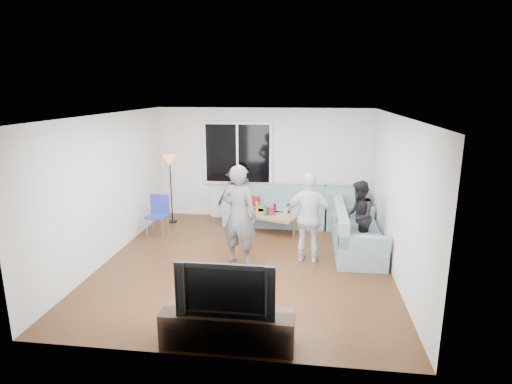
# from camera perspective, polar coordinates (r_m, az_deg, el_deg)

# --- Properties ---
(floor) EXTENTS (5.00, 5.50, 0.04)m
(floor) POSITION_cam_1_polar(r_m,az_deg,el_deg) (7.59, -1.34, -9.68)
(floor) COLOR #56351C
(floor) RESTS_ON ground
(ceiling) EXTENTS (5.00, 5.50, 0.04)m
(ceiling) POSITION_cam_1_polar(r_m,az_deg,el_deg) (6.96, -1.47, 10.64)
(ceiling) COLOR white
(ceiling) RESTS_ON ground
(wall_back) EXTENTS (5.00, 0.04, 2.60)m
(wall_back) POSITION_cam_1_polar(r_m,az_deg,el_deg) (9.85, 1.03, 3.88)
(wall_back) COLOR silver
(wall_back) RESTS_ON ground
(wall_front) EXTENTS (5.00, 0.04, 2.60)m
(wall_front) POSITION_cam_1_polar(r_m,az_deg,el_deg) (4.57, -6.68, -8.26)
(wall_front) COLOR silver
(wall_front) RESTS_ON ground
(wall_left) EXTENTS (0.04, 5.50, 2.60)m
(wall_left) POSITION_cam_1_polar(r_m,az_deg,el_deg) (7.94, -19.70, 0.59)
(wall_left) COLOR silver
(wall_left) RESTS_ON ground
(wall_right) EXTENTS (0.04, 5.50, 2.60)m
(wall_right) POSITION_cam_1_polar(r_m,az_deg,el_deg) (7.23, 18.74, -0.57)
(wall_right) COLOR silver
(wall_right) RESTS_ON ground
(window_frame) EXTENTS (1.62, 0.06, 1.47)m
(window_frame) POSITION_cam_1_polar(r_m,az_deg,el_deg) (9.81, -2.52, 5.31)
(window_frame) COLOR white
(window_frame) RESTS_ON wall_back
(window_glass) EXTENTS (1.50, 0.02, 1.35)m
(window_glass) POSITION_cam_1_polar(r_m,az_deg,el_deg) (9.78, -2.56, 5.28)
(window_glass) COLOR black
(window_glass) RESTS_ON window_frame
(window_mullion) EXTENTS (0.05, 0.03, 1.35)m
(window_mullion) POSITION_cam_1_polar(r_m,az_deg,el_deg) (9.77, -2.57, 5.27)
(window_mullion) COLOR white
(window_mullion) RESTS_ON window_frame
(radiator) EXTENTS (1.30, 0.12, 0.62)m
(radiator) POSITION_cam_1_polar(r_m,az_deg,el_deg) (10.04, -2.48, -1.74)
(radiator) COLOR silver
(radiator) RESTS_ON floor
(potted_plant) EXTENTS (0.22, 0.19, 0.37)m
(potted_plant) POSITION_cam_1_polar(r_m,az_deg,el_deg) (9.86, -1.56, 0.95)
(potted_plant) COLOR #306428
(potted_plant) RESTS_ON radiator
(vase) EXTENTS (0.15, 0.15, 0.16)m
(vase) POSITION_cam_1_polar(r_m,az_deg,el_deg) (9.92, -2.99, 0.40)
(vase) COLOR white
(vase) RESTS_ON radiator
(sofa_back_section) EXTENTS (2.30, 0.85, 0.85)m
(sofa_back_section) POSITION_cam_1_polar(r_m,az_deg,el_deg) (9.53, 2.62, -1.87)
(sofa_back_section) COLOR gray
(sofa_back_section) RESTS_ON floor
(sofa_right_section) EXTENTS (2.00, 0.85, 0.85)m
(sofa_right_section) POSITION_cam_1_polar(r_m,az_deg,el_deg) (8.15, 13.74, -5.03)
(sofa_right_section) COLOR gray
(sofa_right_section) RESTS_ON floor
(sofa_corner) EXTENTS (0.85, 0.85, 0.85)m
(sofa_corner) POSITION_cam_1_polar(r_m,az_deg,el_deg) (9.54, 11.88, -2.15)
(sofa_corner) COLOR gray
(sofa_corner) RESTS_ON floor
(cushion_yellow) EXTENTS (0.39, 0.33, 0.14)m
(cushion_yellow) POSITION_cam_1_polar(r_m,az_deg,el_deg) (9.60, -2.77, -1.23)
(cushion_yellow) COLOR orange
(cushion_yellow) RESTS_ON sofa_back_section
(cushion_red) EXTENTS (0.37, 0.31, 0.13)m
(cushion_red) POSITION_cam_1_polar(r_m,az_deg,el_deg) (9.63, -0.69, -1.18)
(cushion_red) COLOR maroon
(cushion_red) RESTS_ON sofa_back_section
(coffee_table) EXTENTS (1.24, 0.94, 0.40)m
(coffee_table) POSITION_cam_1_polar(r_m,az_deg,el_deg) (9.02, 2.10, -4.29)
(coffee_table) COLOR #9A784A
(coffee_table) RESTS_ON floor
(pitcher) EXTENTS (0.17, 0.17, 0.17)m
(pitcher) POSITION_cam_1_polar(r_m,az_deg,el_deg) (8.93, 1.99, -2.55)
(pitcher) COLOR maroon
(pitcher) RESTS_ON coffee_table
(side_chair) EXTENTS (0.41, 0.41, 0.86)m
(side_chair) POSITION_cam_1_polar(r_m,az_deg,el_deg) (8.95, -13.38, -3.27)
(side_chair) COLOR #223496
(side_chair) RESTS_ON floor
(floor_lamp) EXTENTS (0.32, 0.32, 1.56)m
(floor_lamp) POSITION_cam_1_polar(r_m,az_deg,el_deg) (9.73, -11.55, 0.34)
(floor_lamp) COLOR orange
(floor_lamp) RESTS_ON floor
(player_left) EXTENTS (0.75, 0.60, 1.78)m
(player_left) POSITION_cam_1_polar(r_m,az_deg,el_deg) (7.24, -2.32, -3.18)
(player_left) COLOR #4E4F54
(player_left) RESTS_ON floor
(player_right) EXTENTS (0.99, 0.51, 1.62)m
(player_right) POSITION_cam_1_polar(r_m,az_deg,el_deg) (7.42, 7.37, -3.52)
(player_right) COLOR silver
(player_right) RESTS_ON floor
(spectator_right) EXTENTS (0.55, 0.69, 1.37)m
(spectator_right) POSITION_cam_1_polar(r_m,az_deg,el_deg) (8.07, 13.85, -3.31)
(spectator_right) COLOR black
(spectator_right) RESTS_ON floor
(spectator_back) EXTENTS (0.93, 0.71, 1.28)m
(spectator_back) POSITION_cam_1_polar(r_m,az_deg,el_deg) (9.62, -2.78, -0.40)
(spectator_back) COLOR black
(spectator_back) RESTS_ON floor
(tv_console) EXTENTS (1.60, 0.40, 0.44)m
(tv_console) POSITION_cam_1_polar(r_m,az_deg,el_deg) (5.27, -3.91, -18.19)
(tv_console) COLOR #37251B
(tv_console) RESTS_ON floor
(television) EXTENTS (1.16, 0.15, 0.67)m
(television) POSITION_cam_1_polar(r_m,az_deg,el_deg) (5.00, -4.02, -12.79)
(television) COLOR black
(television) RESTS_ON tv_console
(bottle_c) EXTENTS (0.07, 0.07, 0.19)m
(bottle_c) POSITION_cam_1_polar(r_m,az_deg,el_deg) (9.10, 2.56, -2.19)
(bottle_c) COLOR #34120B
(bottle_c) RESTS_ON coffee_table
(bottle_e) EXTENTS (0.07, 0.07, 0.20)m
(bottle_e) POSITION_cam_1_polar(r_m,az_deg,el_deg) (9.06, 4.51, -2.24)
(bottle_e) COLOR black
(bottle_e) RESTS_ON coffee_table
(bottle_a) EXTENTS (0.07, 0.07, 0.24)m
(bottle_a) POSITION_cam_1_polar(r_m,az_deg,el_deg) (9.06, 0.12, -2.07)
(bottle_a) COLOR orange
(bottle_a) RESTS_ON coffee_table
(bottle_b) EXTENTS (0.08, 0.08, 0.23)m
(bottle_b) POSITION_cam_1_polar(r_m,az_deg,el_deg) (8.83, 1.27, -2.52)
(bottle_b) COLOR #198B27
(bottle_b) RESTS_ON coffee_table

